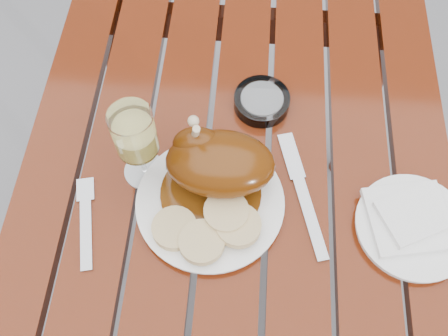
# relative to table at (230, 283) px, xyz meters

# --- Properties ---
(ground) EXTENTS (60.00, 60.00, 0.00)m
(ground) POSITION_rel_table_xyz_m (0.00, 0.00, -0.38)
(ground) COLOR slate
(ground) RESTS_ON ground
(table) EXTENTS (0.80, 1.20, 0.75)m
(table) POSITION_rel_table_xyz_m (0.00, 0.00, 0.00)
(table) COLOR maroon
(table) RESTS_ON ground
(dinner_plate) EXTENTS (0.34, 0.34, 0.02)m
(dinner_plate) POSITION_rel_table_xyz_m (-0.04, 0.03, 0.38)
(dinner_plate) COLOR white
(dinner_plate) RESTS_ON table
(roast_duck) EXTENTS (0.20, 0.18, 0.14)m
(roast_duck) POSITION_rel_table_xyz_m (-0.03, 0.08, 0.44)
(roast_duck) COLOR #552A09
(roast_duck) RESTS_ON dinner_plate
(bread_dumplings) EXTENTS (0.18, 0.13, 0.03)m
(bread_dumplings) POSITION_rel_table_xyz_m (-0.04, -0.02, 0.41)
(bread_dumplings) COLOR #D1B87F
(bread_dumplings) RESTS_ON dinner_plate
(wine_glass) EXTENTS (0.09, 0.09, 0.18)m
(wine_glass) POSITION_rel_table_xyz_m (-0.17, 0.09, 0.46)
(wine_glass) COLOR #EFE26C
(wine_glass) RESTS_ON table
(side_plate) EXTENTS (0.26, 0.26, 0.02)m
(side_plate) POSITION_rel_table_xyz_m (0.31, 0.01, 0.38)
(side_plate) COLOR white
(side_plate) RESTS_ON table
(napkin) EXTENTS (0.16, 0.15, 0.01)m
(napkin) POSITION_rel_table_xyz_m (0.30, 0.02, 0.40)
(napkin) COLOR white
(napkin) RESTS_ON side_plate
(ashtray) EXTENTS (0.13, 0.13, 0.03)m
(ashtray) POSITION_rel_table_xyz_m (0.04, 0.26, 0.39)
(ashtray) COLOR #B2B7BC
(ashtray) RESTS_ON table
(fork) EXTENTS (0.05, 0.16, 0.01)m
(fork) POSITION_rel_table_xyz_m (-0.25, -0.03, 0.38)
(fork) COLOR gray
(fork) RESTS_ON table
(knife) EXTENTS (0.08, 0.22, 0.01)m
(knife) POSITION_rel_table_xyz_m (0.13, 0.05, 0.38)
(knife) COLOR gray
(knife) RESTS_ON table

